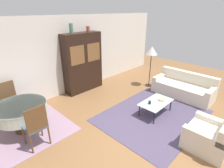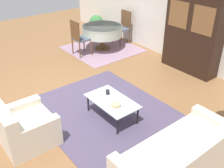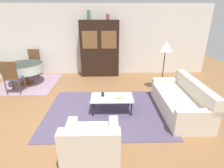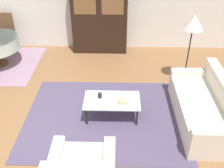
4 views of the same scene
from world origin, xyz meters
name	(u,v)px [view 2 (image 2 of 4)]	position (x,y,z in m)	size (l,w,h in m)	color
ground_plane	(64,102)	(0.00, 0.00, 0.00)	(14.00, 14.00, 0.00)	brown
wall_back	(180,12)	(0.00, 3.63, 1.35)	(10.00, 0.06, 2.70)	silver
area_rug	(107,114)	(0.94, 0.45, 0.01)	(3.03, 2.40, 0.01)	#4C425B
dining_rug	(103,49)	(-1.90, 2.45, 0.01)	(2.01, 2.03, 0.01)	gray
couch	(182,159)	(2.80, 0.40, 0.30)	(0.89, 1.99, 0.82)	beige
armchair	(24,128)	(0.70, -1.13, 0.30)	(0.91, 0.86, 0.79)	beige
coffee_table	(112,102)	(1.08, 0.47, 0.36)	(1.05, 0.61, 0.38)	black
display_cabinet	(194,31)	(0.68, 3.36, 1.07)	(1.47, 0.45, 2.13)	black
dining_table	(102,31)	(-1.92, 2.46, 0.58)	(1.24, 1.24, 0.73)	brown
dining_chair_near	(79,36)	(-1.92, 1.62, 0.59)	(0.44, 0.44, 1.04)	brown
dining_chair_far	(123,25)	(-1.92, 3.31, 0.59)	(0.44, 0.44, 1.04)	brown
cup	(108,92)	(0.85, 0.54, 0.44)	(0.08, 0.08, 0.09)	#232328
bowl	(116,105)	(1.26, 0.41, 0.42)	(0.18, 0.18, 0.05)	tan
potted_plant	(96,23)	(-3.22, 3.16, 0.39)	(0.49, 0.49, 0.67)	beige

